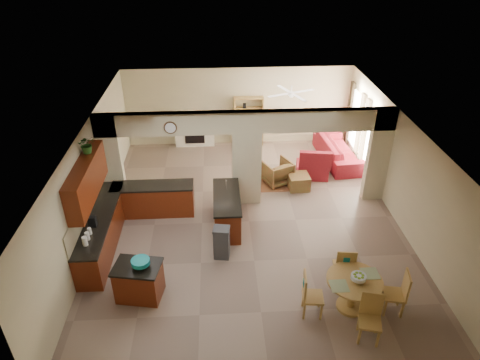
{
  "coord_description": "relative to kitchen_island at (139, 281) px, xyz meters",
  "views": [
    {
      "loc": [
        -0.81,
        -9.41,
        6.91
      ],
      "look_at": [
        -0.23,
        0.3,
        1.14
      ],
      "focal_mm": 32.0,
      "sensor_mm": 36.0,
      "label": 1
    }
  ],
  "objects": [
    {
      "name": "floor",
      "position": [
        2.56,
        2.57,
        -0.42
      ],
      "size": [
        10.0,
        10.0,
        0.0
      ],
      "primitive_type": "plane",
      "color": "#7D6757",
      "rests_on": "ground"
    },
    {
      "name": "ceiling",
      "position": [
        2.56,
        2.57,
        2.38
      ],
      "size": [
        10.0,
        10.0,
        0.0
      ],
      "primitive_type": "plane",
      "rotation": [
        3.14,
        0.0,
        0.0
      ],
      "color": "white",
      "rests_on": "wall_back"
    },
    {
      "name": "wall_back",
      "position": [
        2.56,
        7.57,
        0.98
      ],
      "size": [
        8.0,
        0.0,
        8.0
      ],
      "primitive_type": "plane",
      "rotation": [
        1.57,
        0.0,
        0.0
      ],
      "color": "tan",
      "rests_on": "floor"
    },
    {
      "name": "wall_front",
      "position": [
        2.56,
        -2.43,
        0.98
      ],
      "size": [
        8.0,
        0.0,
        8.0
      ],
      "primitive_type": "plane",
      "rotation": [
        -1.57,
        0.0,
        0.0
      ],
      "color": "tan",
      "rests_on": "floor"
    },
    {
      "name": "wall_left",
      "position": [
        -1.44,
        2.57,
        0.98
      ],
      "size": [
        0.0,
        10.0,
        10.0
      ],
      "primitive_type": "plane",
      "rotation": [
        1.57,
        0.0,
        1.57
      ],
      "color": "tan",
      "rests_on": "floor"
    },
    {
      "name": "wall_right",
      "position": [
        6.56,
        2.57,
        0.98
      ],
      "size": [
        0.0,
        10.0,
        10.0
      ],
      "primitive_type": "plane",
      "rotation": [
        1.57,
        0.0,
        -1.57
      ],
      "color": "tan",
      "rests_on": "floor"
    },
    {
      "name": "partition_left_pier",
      "position": [
        -1.14,
        3.57,
        0.98
      ],
      "size": [
        0.6,
        0.25,
        2.8
      ],
      "primitive_type": "cube",
      "color": "tan",
      "rests_on": "floor"
    },
    {
      "name": "partition_center_pier",
      "position": [
        2.56,
        3.57,
        0.68
      ],
      "size": [
        0.8,
        0.25,
        2.2
      ],
      "primitive_type": "cube",
      "color": "tan",
      "rests_on": "floor"
    },
    {
      "name": "partition_right_pier",
      "position": [
        6.26,
        3.57,
        0.98
      ],
      "size": [
        0.6,
        0.25,
        2.8
      ],
      "primitive_type": "cube",
      "color": "tan",
      "rests_on": "floor"
    },
    {
      "name": "partition_header",
      "position": [
        2.56,
        3.57,
        2.08
      ],
      "size": [
        8.0,
        0.25,
        0.6
      ],
      "primitive_type": "cube",
      "color": "tan",
      "rests_on": "partition_center_pier"
    },
    {
      "name": "kitchen_counter",
      "position": [
        -0.7,
        2.32,
        0.04
      ],
      "size": [
        2.52,
        3.29,
        1.48
      ],
      "color": "#491B08",
      "rests_on": "floor"
    },
    {
      "name": "upper_cabinets",
      "position": [
        -1.26,
        1.77,
        1.5
      ],
      "size": [
        0.35,
        2.4,
        0.9
      ],
      "primitive_type": "cube",
      "color": "#491B08",
      "rests_on": "wall_left"
    },
    {
      "name": "peninsula",
      "position": [
        1.96,
        2.46,
        0.03
      ],
      "size": [
        0.7,
        1.85,
        0.91
      ],
      "color": "#491B08",
      "rests_on": "floor"
    },
    {
      "name": "wall_clock",
      "position": [
        0.56,
        3.42,
        2.03
      ],
      "size": [
        0.34,
        0.03,
        0.34
      ],
      "primitive_type": "cylinder",
      "rotation": [
        1.57,
        0.0,
        0.0
      ],
      "color": "#4F331A",
      "rests_on": "partition_header"
    },
    {
      "name": "rug",
      "position": [
        3.76,
        4.67,
        -0.42
      ],
      "size": [
        1.6,
        1.3,
        0.01
      ],
      "primitive_type": "cube",
      "color": "brown",
      "rests_on": "floor"
    },
    {
      "name": "fireplace",
      "position": [
        0.96,
        7.4,
        0.19
      ],
      "size": [
        1.6,
        0.35,
        1.2
      ],
      "color": "white",
      "rests_on": "floor"
    },
    {
      "name": "shelving_unit",
      "position": [
        2.91,
        7.39,
        0.48
      ],
      "size": [
        1.0,
        0.32,
        1.8
      ],
      "primitive_type": "cube",
      "color": "olive",
      "rests_on": "floor"
    },
    {
      "name": "window_a",
      "position": [
        6.53,
        4.87,
        0.78
      ],
      "size": [
        0.02,
        0.9,
        1.9
      ],
      "primitive_type": "cube",
      "color": "white",
      "rests_on": "wall_right"
    },
    {
      "name": "window_b",
      "position": [
        6.53,
        6.57,
        0.78
      ],
      "size": [
        0.02,
        0.9,
        1.9
      ],
      "primitive_type": "cube",
      "color": "white",
      "rests_on": "wall_right"
    },
    {
      "name": "glazed_door",
      "position": [
        6.53,
        5.72,
        0.63
      ],
      "size": [
        0.02,
        0.7,
        2.1
      ],
      "primitive_type": "cube",
      "color": "white",
      "rests_on": "wall_right"
    },
    {
      "name": "drape_a_left",
      "position": [
        6.49,
        4.27,
        0.78
      ],
      "size": [
        0.1,
        0.28,
        2.3
      ],
      "primitive_type": "cube",
      "color": "#411F1A",
      "rests_on": "wall_right"
    },
    {
      "name": "drape_a_right",
      "position": [
        6.49,
        5.47,
        0.78
      ],
      "size": [
        0.1,
        0.28,
        2.3
      ],
      "primitive_type": "cube",
      "color": "#411F1A",
      "rests_on": "wall_right"
    },
    {
      "name": "drape_b_left",
      "position": [
        6.49,
        5.97,
        0.78
      ],
      "size": [
        0.1,
        0.28,
        2.3
      ],
      "primitive_type": "cube",
      "color": "#411F1A",
      "rests_on": "wall_right"
    },
    {
      "name": "drape_b_right",
      "position": [
        6.49,
        7.17,
        0.78
      ],
      "size": [
        0.1,
        0.28,
        2.3
      ],
      "primitive_type": "cube",
      "color": "#411F1A",
      "rests_on": "wall_right"
    },
    {
      "name": "ceiling_fan",
      "position": [
        4.06,
        5.57,
        2.14
      ],
      "size": [
        1.0,
        1.0,
        0.1
      ],
      "primitive_type": "cylinder",
      "color": "white",
      "rests_on": "ceiling"
    },
    {
      "name": "kitchen_island",
      "position": [
        0.0,
        0.0,
        0.0
      ],
      "size": [
        1.08,
        0.86,
        0.84
      ],
      "rotation": [
        0.0,
        0.0,
        -0.18
      ],
      "color": "#491B08",
      "rests_on": "floor"
    },
    {
      "name": "teal_bowl",
      "position": [
        0.1,
        -0.02,
        0.51
      ],
      "size": [
        0.39,
        0.39,
        0.18
      ],
      "primitive_type": "cylinder",
      "color": "#138384",
      "rests_on": "kitchen_island"
    },
    {
      "name": "trash_can",
      "position": [
        1.79,
        1.18,
        -0.04
      ],
      "size": [
        0.41,
        0.37,
        0.78
      ],
      "primitive_type": "cube",
      "rotation": [
        0.0,
        0.0,
        -0.16
      ],
      "color": "#323134",
      "rests_on": "floor"
    },
    {
      "name": "dining_table",
      "position": [
        4.45,
        -0.6,
        0.09
      ],
      "size": [
        1.14,
        1.14,
        0.78
      ],
      "color": "olive",
      "rests_on": "floor"
    },
    {
      "name": "fruit_bowl",
      "position": [
        4.5,
        -0.63,
        0.44
      ],
      "size": [
        0.31,
        0.31,
        0.16
      ],
      "primitive_type": "cylinder",
      "color": "#76A723",
      "rests_on": "dining_table"
    },
    {
      "name": "sofa",
      "position": [
        5.86,
        5.93,
        -0.04
      ],
      "size": [
        2.68,
        1.22,
        0.76
      ],
      "primitive_type": "imported",
      "rotation": [
        0.0,
        0.0,
        1.65
      ],
      "color": "maroon",
      "rests_on": "floor"
    },
    {
      "name": "chaise",
      "position": [
        4.77,
        4.96,
        -0.22
      ],
      "size": [
        1.11,
        0.95,
        0.4
      ],
      "primitive_type": "cube",
      "rotation": [
        0.0,
        0.0,
        -0.15
      ],
      "color": "maroon",
      "rests_on": "floor"
    },
    {
      "name": "armchair",
      "position": [
        3.58,
        4.58,
        -0.05
      ],
      "size": [
        1.06,
        1.08,
        0.75
      ],
      "primitive_type": "imported",
      "rotation": [
        0.0,
        0.0,
        3.57
      ],
      "color": "maroon",
      "rests_on": "floor"
    },
    {
      "name": "ottoman",
      "position": [
        4.2,
        4.22,
        -0.2
      ],
      "size": [
        0.65,
        0.65,
        0.45
      ],
      "primitive_type": "cube",
      "rotation": [
        0.0,
        0.0,
        0.06
      ],
      "color": "maroon",
      "rests_on": "floor"
    },
    {
      "name": "plant",
      "position": [
        -1.26,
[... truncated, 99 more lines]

